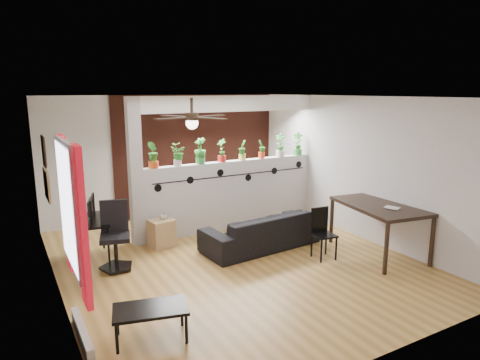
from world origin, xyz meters
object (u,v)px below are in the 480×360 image
object	(u,v)px
coffee_table	(151,311)
computer_desk	(91,223)
office_chair	(115,240)
folding_chair	(322,228)
cup	(163,217)
potted_plant_4	(242,149)
potted_plant_6	(280,144)
dining_table	(380,210)
potted_plant_1	(177,154)
ceiling_fan	(192,119)
potted_plant_5	(262,148)
potted_plant_2	(200,150)
potted_plant_0	(153,154)
potted_plant_3	(222,150)
sofa	(261,231)
cube_shelf	(161,233)
potted_plant_7	(298,143)

from	to	relation	value
coffee_table	computer_desk	bearing A→B (deg)	92.11
office_chair	folding_chair	world-z (taller)	office_chair
cup	potted_plant_4	bearing A→B (deg)	10.81
potted_plant_4	potted_plant_6	distance (m)	0.90
computer_desk	coffee_table	distance (m)	2.70
dining_table	potted_plant_1	bearing A→B (deg)	136.63
ceiling_fan	potted_plant_5	size ratio (longest dim) A/B	3.19
potted_plant_1	potted_plant_2	bearing A→B (deg)	0.00
potted_plant_0	cup	world-z (taller)	potted_plant_0
potted_plant_3	sofa	xyz separation A→B (m)	(0.13, -1.23, -1.29)
cube_shelf	computer_desk	xyz separation A→B (m)	(-1.16, 0.00, 0.37)
potted_plant_0	coffee_table	world-z (taller)	potted_plant_0
cube_shelf	potted_plant_1	bearing A→B (deg)	26.37
potted_plant_0	potted_plant_2	distance (m)	0.90
computer_desk	potted_plant_5	bearing A→B (deg)	5.64
potted_plant_1	dining_table	size ratio (longest dim) A/B	0.24
potted_plant_2	cube_shelf	size ratio (longest dim) A/B	0.98
ceiling_fan	office_chair	world-z (taller)	ceiling_fan
potted_plant_4	potted_plant_7	xyz separation A→B (m)	(1.35, 0.00, 0.04)
cube_shelf	folding_chair	size ratio (longest dim) A/B	0.59
potted_plant_4	ceiling_fan	bearing A→B (deg)	-135.41
potted_plant_3	potted_plant_6	bearing A→B (deg)	0.00
potted_plant_1	cube_shelf	world-z (taller)	potted_plant_1
cup	dining_table	bearing A→B (deg)	-34.90
potted_plant_6	dining_table	xyz separation A→B (m)	(0.32, -2.44, -0.84)
potted_plant_2	dining_table	xyz separation A→B (m)	(2.13, -2.44, -0.84)
potted_plant_4	computer_desk	bearing A→B (deg)	-173.51
sofa	office_chair	bearing A→B (deg)	-12.39
potted_plant_5	potted_plant_6	distance (m)	0.45
ceiling_fan	potted_plant_6	size ratio (longest dim) A/B	2.51
potted_plant_7	computer_desk	size ratio (longest dim) A/B	0.49
folding_chair	dining_table	bearing A→B (deg)	-20.56
potted_plant_1	potted_plant_6	distance (m)	2.26
potted_plant_2	potted_plant_6	xyz separation A→B (m)	(1.81, 0.00, -0.00)
dining_table	potted_plant_0	bearing A→B (deg)	141.21
ceiling_fan	coffee_table	bearing A→B (deg)	-131.10
potted_plant_2	computer_desk	world-z (taller)	potted_plant_2
potted_plant_3	cup	xyz separation A→B (m)	(-1.33, -0.34, -1.04)
potted_plant_5	potted_plant_7	world-z (taller)	potted_plant_7
dining_table	potted_plant_3	bearing A→B (deg)	124.53
potted_plant_5	potted_plant_6	world-z (taller)	potted_plant_6
folding_chair	coffee_table	bearing A→B (deg)	-163.71
potted_plant_3	office_chair	size ratio (longest dim) A/B	0.43
potted_plant_0	potted_plant_7	bearing A→B (deg)	-0.00
potted_plant_3	potted_plant_6	distance (m)	1.35
office_chair	sofa	bearing A→B (deg)	-7.98
potted_plant_5	folding_chair	bearing A→B (deg)	-94.16
sofa	potted_plant_4	bearing A→B (deg)	-109.18
potted_plant_5	potted_plant_4	bearing A→B (deg)	180.00
folding_chair	potted_plant_4	bearing A→B (deg)	98.16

